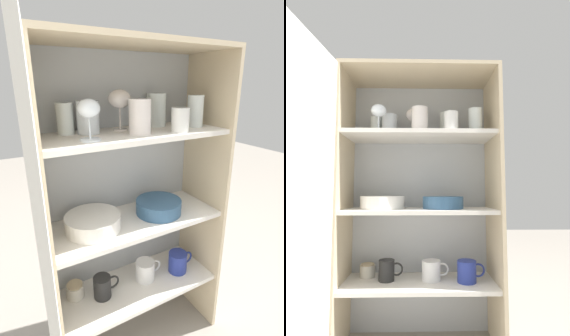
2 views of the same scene
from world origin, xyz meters
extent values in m
cube|color=#B2B7BC|center=(0.00, 0.29, 0.67)|extent=(0.77, 0.02, 1.34)
cube|color=#CCB793|center=(-0.38, 0.14, 0.67)|extent=(0.02, 0.32, 1.34)
cube|color=#CCB793|center=(0.38, 0.14, 0.67)|extent=(0.02, 0.32, 1.34)
cube|color=#CCB793|center=(0.00, 0.14, 1.35)|extent=(0.77, 0.32, 0.02)
cube|color=silver|center=(0.00, 0.14, 0.30)|extent=(0.73, 0.29, 0.02)
cube|color=silver|center=(0.00, 0.14, 0.65)|extent=(0.73, 0.29, 0.02)
cube|color=silver|center=(0.00, 0.14, 1.02)|extent=(0.73, 0.29, 0.02)
cube|color=silver|center=(-0.41, -0.21, 0.67)|extent=(0.07, 0.38, 1.34)
cylinder|color=silver|center=(0.00, 0.10, 1.10)|extent=(0.08, 0.08, 0.13)
cylinder|color=white|center=(0.28, 0.12, 1.10)|extent=(0.07, 0.07, 0.13)
cylinder|color=white|center=(-0.16, 0.20, 1.09)|extent=(0.08, 0.08, 0.12)
cylinder|color=white|center=(-0.24, 0.23, 1.09)|extent=(0.06, 0.06, 0.11)
cylinder|color=white|center=(0.15, 0.22, 1.10)|extent=(0.08, 0.08, 0.14)
cylinder|color=white|center=(0.15, 0.05, 1.08)|extent=(0.07, 0.07, 0.09)
cylinder|color=white|center=(-0.20, 0.07, 1.04)|extent=(0.07, 0.07, 0.01)
cylinder|color=white|center=(-0.20, 0.07, 1.07)|extent=(0.01, 0.01, 0.07)
ellipsoid|color=white|center=(-0.20, 0.07, 1.14)|extent=(0.07, 0.07, 0.06)
cylinder|color=silver|center=(-0.03, 0.20, 1.04)|extent=(0.06, 0.06, 0.01)
cylinder|color=silver|center=(-0.03, 0.20, 1.08)|extent=(0.01, 0.01, 0.08)
ellipsoid|color=silver|center=(-0.03, 0.20, 1.16)|extent=(0.09, 0.09, 0.07)
cylinder|color=silver|center=(-0.19, 0.15, 0.66)|extent=(0.22, 0.22, 0.01)
cylinder|color=silver|center=(-0.19, 0.15, 0.67)|extent=(0.22, 0.22, 0.01)
cylinder|color=silver|center=(-0.19, 0.15, 0.68)|extent=(0.22, 0.22, 0.01)
cylinder|color=silver|center=(-0.19, 0.15, 0.69)|extent=(0.22, 0.22, 0.01)
cylinder|color=silver|center=(-0.19, 0.15, 0.70)|extent=(0.22, 0.22, 0.01)
cylinder|color=silver|center=(-0.19, 0.15, 0.71)|extent=(0.22, 0.22, 0.01)
cylinder|color=silver|center=(-0.19, 0.15, 0.72)|extent=(0.22, 0.22, 0.01)
cylinder|color=#33567A|center=(0.12, 0.14, 0.69)|extent=(0.20, 0.20, 0.06)
torus|color=#33567A|center=(0.12, 0.14, 0.72)|extent=(0.20, 0.20, 0.01)
cylinder|color=black|center=(-0.16, 0.15, 0.36)|extent=(0.08, 0.08, 0.10)
torus|color=black|center=(-0.11, 0.15, 0.36)|extent=(0.06, 0.01, 0.06)
cylinder|color=white|center=(0.06, 0.15, 0.36)|extent=(0.09, 0.09, 0.10)
torus|color=white|center=(0.11, 0.15, 0.36)|extent=(0.06, 0.01, 0.06)
cylinder|color=#283893|center=(0.23, 0.12, 0.36)|extent=(0.09, 0.09, 0.10)
torus|color=#283893|center=(0.29, 0.12, 0.36)|extent=(0.07, 0.01, 0.07)
cylinder|color=beige|center=(-0.27, 0.21, 0.34)|extent=(0.08, 0.08, 0.06)
cylinder|color=tan|center=(-0.27, 0.21, 0.37)|extent=(0.07, 0.07, 0.01)
camera|label=1|loc=(-0.47, -0.74, 1.22)|focal=28.00mm
camera|label=2|loc=(0.01, -1.18, 0.74)|focal=28.00mm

